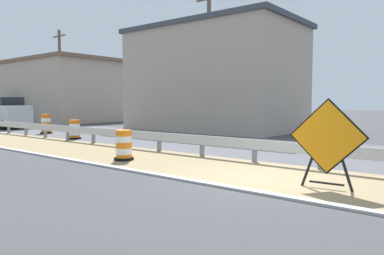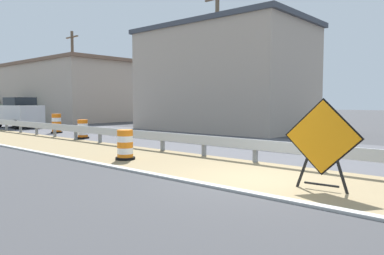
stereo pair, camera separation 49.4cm
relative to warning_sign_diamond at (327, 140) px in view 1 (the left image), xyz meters
name	(u,v)px [view 1 (the left image)]	position (x,y,z in m)	size (l,w,h in m)	color
ground_plane	(264,179)	(0.02, 1.48, -1.05)	(160.00, 160.00, 0.00)	#3D3D3F
median_dirt_strip	(275,176)	(0.59, 1.48, -1.05)	(3.54, 120.00, 0.01)	#8E7A56
far_lane_asphalt	(340,153)	(5.85, 1.48, -1.05)	(6.98, 120.00, 0.00)	#4C4C51
curb_near_edge	(235,189)	(-1.28, 1.48, -1.05)	(0.20, 120.00, 0.11)	#ADADA8
guardrail_median	(201,141)	(2.12, 4.99, -0.53)	(0.18, 42.92, 0.71)	#ADB2B7
warning_sign_diamond	(327,140)	(0.00, 0.00, 0.00)	(0.17, 1.61, 1.94)	black
traffic_barrel_nearest	(124,147)	(-0.13, 6.36, -0.62)	(0.63, 0.63, 0.96)	orange
traffic_barrel_close	(75,130)	(2.72, 13.37, -0.62)	(0.63, 0.63, 0.96)	orange
traffic_barrel_mid	(46,125)	(3.50, 17.44, -0.53)	(0.67, 0.67, 1.14)	orange
car_lead_near_lane	(6,113)	(3.99, 23.58, 0.03)	(2.07, 4.12, 2.17)	silver
car_trailing_near_lane	(2,110)	(7.28, 31.56, 0.02)	(2.04, 4.33, 2.14)	#195128
roadside_shop_near	(215,79)	(12.21, 11.57, 2.35)	(6.90, 11.11, 6.77)	#AD9E8E
roadside_shop_far	(55,91)	(12.71, 31.86, 1.87)	(8.91, 16.42, 5.82)	#AD9E8E
utility_pole_near	(209,60)	(9.88, 10.34, 3.30)	(0.24, 1.80, 8.38)	brown
utility_pole_mid	(60,75)	(9.81, 26.12, 3.09)	(0.24, 1.80, 7.96)	brown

